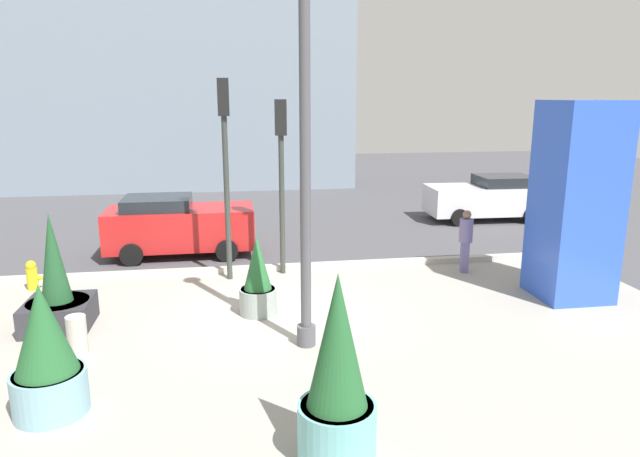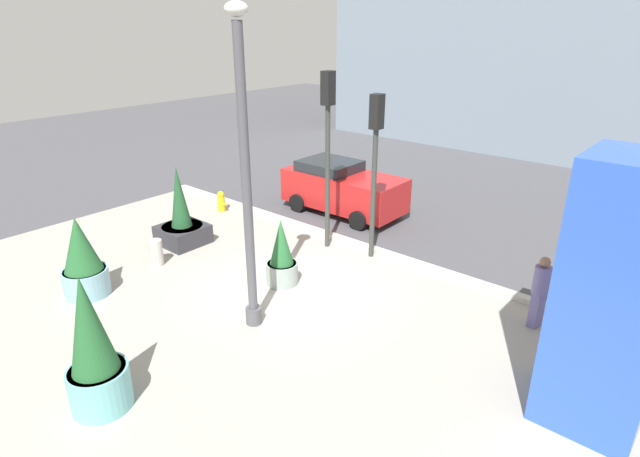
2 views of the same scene
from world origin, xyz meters
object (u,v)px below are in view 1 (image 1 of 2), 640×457
(traffic_light_corner, at_px, (281,159))
(car_far_lane, at_px, (488,198))
(art_pillar_blue, at_px, (576,202))
(concrete_bollard, at_px, (77,335))
(lamp_post, at_px, (305,178))
(car_intersection, at_px, (179,225))
(traffic_light_far_side, at_px, (225,148))
(potted_plant_by_pillar, at_px, (57,291))
(potted_plant_near_left, at_px, (46,356))
(fire_hydrant, at_px, (32,275))
(pedestrian_by_curb, at_px, (466,238))
(potted_plant_curbside, at_px, (258,281))
(potted_plant_mid_plaza, at_px, (337,381))

(traffic_light_corner, height_order, car_far_lane, traffic_light_corner)
(art_pillar_blue, distance_m, concrete_bollard, 11.01)
(lamp_post, height_order, car_intersection, lamp_post)
(car_far_lane, bearing_deg, art_pillar_blue, -102.75)
(traffic_light_far_side, height_order, car_intersection, traffic_light_far_side)
(concrete_bollard, bearing_deg, car_far_lane, 38.02)
(potted_plant_by_pillar, relative_size, traffic_light_corner, 0.53)
(lamp_post, xyz_separation_m, potted_plant_near_left, (-4.12, -1.78, -2.32))
(fire_hydrant, bearing_deg, car_intersection, 39.04)
(potted_plant_by_pillar, height_order, pedestrian_by_curb, potted_plant_by_pillar)
(art_pillar_blue, distance_m, car_intersection, 10.84)
(lamp_post, bearing_deg, potted_plant_curbside, 115.17)
(traffic_light_corner, height_order, car_intersection, traffic_light_corner)
(lamp_post, xyz_separation_m, pedestrian_by_curb, (4.86, 3.95, -2.30))
(lamp_post, distance_m, traffic_light_corner, 4.60)
(traffic_light_corner, distance_m, car_far_lane, 10.35)
(car_intersection, bearing_deg, art_pillar_blue, -28.79)
(potted_plant_by_pillar, height_order, potted_plant_near_left, potted_plant_by_pillar)
(potted_plant_by_pillar, bearing_deg, art_pillar_blue, 0.49)
(potted_plant_near_left, xyz_separation_m, pedestrian_by_curb, (8.98, 5.72, 0.02))
(traffic_light_far_side, bearing_deg, potted_plant_by_pillar, -142.43)
(traffic_light_far_side, bearing_deg, pedestrian_by_curb, -3.44)
(potted_plant_near_left, distance_m, car_far_lane, 17.31)
(fire_hydrant, bearing_deg, car_far_lane, 22.06)
(art_pillar_blue, distance_m, potted_plant_by_pillar, 11.54)
(potted_plant_by_pillar, relative_size, traffic_light_far_side, 0.48)
(art_pillar_blue, height_order, potted_plant_curbside, art_pillar_blue)
(potted_plant_curbside, relative_size, potted_plant_by_pillar, 0.73)
(potted_plant_near_left, height_order, pedestrian_by_curb, potted_plant_near_left)
(potted_plant_curbside, bearing_deg, traffic_light_far_side, 103.37)
(car_intersection, bearing_deg, potted_plant_curbside, -68.03)
(car_far_lane, bearing_deg, potted_plant_mid_plaza, -121.76)
(potted_plant_near_left, distance_m, car_intersection, 8.78)
(potted_plant_mid_plaza, relative_size, potted_plant_near_left, 1.26)
(potted_plant_curbside, bearing_deg, potted_plant_near_left, -132.97)
(potted_plant_curbside, bearing_deg, car_far_lane, 42.27)
(lamp_post, distance_m, car_intersection, 7.86)
(fire_hydrant, relative_size, car_intersection, 0.17)
(potted_plant_curbside, relative_size, traffic_light_far_side, 0.35)
(potted_plant_near_left, bearing_deg, potted_plant_mid_plaza, -23.67)
(potted_plant_curbside, bearing_deg, concrete_bollard, -156.42)
(fire_hydrant, height_order, traffic_light_corner, traffic_light_corner)
(potted_plant_curbside, distance_m, traffic_light_far_side, 3.75)
(art_pillar_blue, xyz_separation_m, potted_plant_by_pillar, (-11.44, -0.10, -1.51))
(lamp_post, height_order, fire_hydrant, lamp_post)
(traffic_light_far_side, bearing_deg, potted_plant_curbside, -76.63)
(fire_hydrant, bearing_deg, potted_plant_near_left, -70.52)
(potted_plant_by_pillar, xyz_separation_m, traffic_light_corner, (4.90, 2.96, 2.31))
(concrete_bollard, bearing_deg, potted_plant_curbside, 23.58)
(potted_plant_mid_plaza, relative_size, car_intersection, 0.60)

